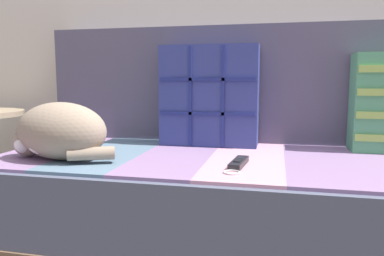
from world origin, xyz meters
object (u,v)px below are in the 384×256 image
(throw_pillow_quilted, at_px, (210,96))
(game_remote_far, at_px, (238,163))
(sleeping_cat, at_px, (58,133))
(couch, at_px, (247,212))

(throw_pillow_quilted, distance_m, game_remote_far, 0.43)
(sleeping_cat, bearing_deg, throw_pillow_quilted, 41.49)
(couch, distance_m, throw_pillow_quilted, 0.47)
(game_remote_far, bearing_deg, throw_pillow_quilted, 113.22)
(couch, xyz_separation_m, throw_pillow_quilted, (-0.17, 0.18, 0.40))
(couch, height_order, throw_pillow_quilted, throw_pillow_quilted)
(couch, bearing_deg, game_remote_far, -95.32)
(throw_pillow_quilted, distance_m, sleeping_cat, 0.59)
(game_remote_far, bearing_deg, sleeping_cat, -177.17)
(couch, distance_m, sleeping_cat, 0.70)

